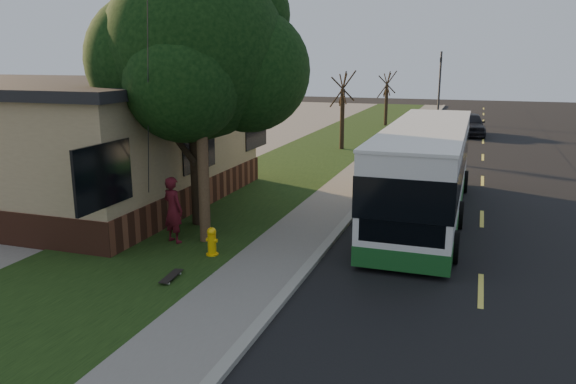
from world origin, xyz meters
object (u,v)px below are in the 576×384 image
at_px(utility_pole, 199,74).
at_px(dumpster, 69,192).
at_px(leafy_tree, 199,53).
at_px(skateboard_main, 171,276).
at_px(fire_hydrant, 212,241).
at_px(bare_tree_far, 386,99).
at_px(distant_car, 470,124).
at_px(traffic_signal, 440,82).
at_px(skateboarder, 173,210).
at_px(transit_bus, 425,169).
at_px(bare_tree_near, 342,111).

height_order(utility_pole, dumpster, utility_pole).
xyz_separation_m(leafy_tree, skateboard_main, (1.40, -4.42, -5.04)).
relative_size(fire_hydrant, dumpster, 0.42).
xyz_separation_m(leafy_tree, bare_tree_far, (1.17, 27.35, -3.16)).
bearing_deg(distant_car, fire_hydrant, -107.36).
height_order(traffic_signal, skateboarder, traffic_signal).
bearing_deg(transit_bus, bare_tree_far, 101.98).
bearing_deg(utility_pole, transit_bus, 40.15).
bearing_deg(dumpster, skateboarder, -19.57).
xyz_separation_m(transit_bus, dumpster, (-11.16, -3.25, -0.90)).
height_order(fire_hydrant, transit_bus, transit_bus).
bearing_deg(skateboarder, bare_tree_far, -72.00).
relative_size(traffic_signal, dumpster, 3.10).
bearing_deg(fire_hydrant, utility_pole, 125.38).
height_order(transit_bus, distant_car, transit_bus).
relative_size(leafy_tree, dumpster, 4.39).
bearing_deg(bare_tree_far, skateboard_main, -89.58).
bearing_deg(dumpster, distant_car, 63.48).
xyz_separation_m(bare_tree_far, skateboarder, (-1.06, -29.38, -1.01)).
distance_m(dumpster, distant_car, 27.10).
xyz_separation_m(bare_tree_far, distant_car, (6.11, -3.38, -1.25)).
bearing_deg(bare_tree_near, utility_pole, -89.34).
distance_m(utility_pole, bare_tree_near, 17.19).
bearing_deg(skateboarder, transit_bus, -121.21).
xyz_separation_m(bare_tree_far, dumpster, (-5.99, -27.63, -1.31)).
distance_m(bare_tree_far, dumpster, 28.30).
relative_size(bare_tree_far, skateboarder, 2.19).
relative_size(dumpster, distant_car, 0.40).
distance_m(leafy_tree, distant_car, 25.44).
distance_m(fire_hydrant, skateboarder, 1.68).
distance_m(traffic_signal, dumpster, 33.11).
bearing_deg(dumpster, traffic_signal, 73.30).
distance_m(traffic_signal, skateboard_main, 36.05).
distance_m(traffic_signal, distant_car, 8.19).
height_order(transit_bus, dumpster, transit_bus).
xyz_separation_m(fire_hydrant, leafy_tree, (-1.57, 2.65, 4.73)).
bearing_deg(traffic_signal, distant_car, -70.52).
bearing_deg(bare_tree_far, bare_tree_near, -92.39).
xyz_separation_m(skateboarder, dumpster, (-4.93, 1.75, -0.30)).
height_order(utility_pole, transit_bus, utility_pole).
relative_size(fire_hydrant, skateboarder, 0.40).
bearing_deg(leafy_tree, fire_hydrant, -59.33).
distance_m(fire_hydrant, dumpster, 6.82).
xyz_separation_m(leafy_tree, skateboarder, (0.11, -2.03, -4.18)).
distance_m(fire_hydrant, utility_pole, 4.37).
xyz_separation_m(bare_tree_near, transit_bus, (5.67, -12.38, -0.56)).
height_order(utility_pole, bare_tree_far, utility_pole).
height_order(skateboard_main, distant_car, distant_car).
relative_size(transit_bus, dumpster, 6.20).
bearing_deg(transit_bus, leafy_tree, -154.93).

